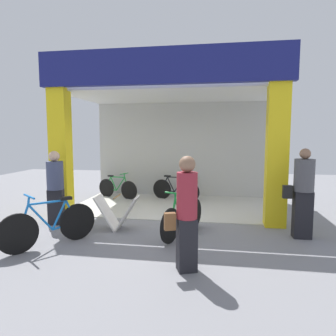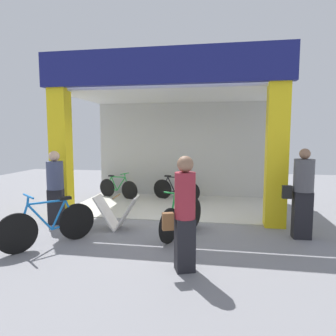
# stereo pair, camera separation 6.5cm
# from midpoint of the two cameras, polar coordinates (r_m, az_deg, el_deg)

# --- Properties ---
(ground_plane) EXTENTS (18.76, 18.76, 0.00)m
(ground_plane) POSITION_cam_midpoint_polar(r_m,az_deg,el_deg) (7.14, -0.79, -9.88)
(ground_plane) COLOR gray
(ground_plane) RESTS_ON ground
(shop_facade) EXTENTS (5.58, 3.38, 3.84)m
(shop_facade) POSITION_cam_midpoint_polar(r_m,az_deg,el_deg) (8.39, 1.14, 6.67)
(shop_facade) COLOR beige
(shop_facade) RESTS_ON ground
(bicycle_inside_0) EXTENTS (1.39, 0.56, 0.81)m
(bicycle_inside_0) POSITION_cam_midpoint_polar(r_m,az_deg,el_deg) (9.69, -9.18, -3.71)
(bicycle_inside_0) COLOR black
(bicycle_inside_0) RESTS_ON ground
(bicycle_inside_1) EXTENTS (1.48, 0.56, 0.85)m
(bicycle_inside_1) POSITION_cam_midpoint_polar(r_m,az_deg,el_deg) (9.24, 1.68, -4.01)
(bicycle_inside_1) COLOR black
(bicycle_inside_1) RESTS_ON ground
(bicycle_parked_0) EXTENTS (0.65, 1.56, 0.91)m
(bicycle_parked_0) POSITION_cam_midpoint_polar(r_m,az_deg,el_deg) (6.08, 3.00, -9.21)
(bicycle_parked_0) COLOR black
(bicycle_parked_0) RESTS_ON ground
(bicycle_parked_1) EXTENTS (1.12, 1.41, 0.96)m
(bicycle_parked_1) POSITION_cam_midpoint_polar(r_m,az_deg,el_deg) (5.89, -21.10, -9.90)
(bicycle_parked_1) COLOR black
(bicycle_parked_1) RESTS_ON ground
(sandwich_board_sign) EXTENTS (0.91, 0.49, 0.73)m
(sandwich_board_sign) POSITION_cam_midpoint_polar(r_m,az_deg,el_deg) (6.53, -9.31, -8.24)
(sandwich_board_sign) COLOR silver
(sandwich_board_sign) RESTS_ON ground
(pedestrian_0) EXTENTS (0.52, 0.39, 1.69)m
(pedestrian_0) POSITION_cam_midpoint_polar(r_m,az_deg,el_deg) (4.43, 3.52, -8.37)
(pedestrian_0) COLOR black
(pedestrian_0) RESTS_ON ground
(pedestrian_1) EXTENTS (0.57, 0.38, 1.73)m
(pedestrian_1) POSITION_cam_midpoint_polar(r_m,az_deg,el_deg) (6.34, 24.18, -4.11)
(pedestrian_1) COLOR black
(pedestrian_1) RESTS_ON ground
(pedestrian_2) EXTENTS (0.44, 0.44, 1.63)m
(pedestrian_2) POSITION_cam_midpoint_polar(r_m,az_deg,el_deg) (7.17, -20.10, -3.25)
(pedestrian_2) COLOR black
(pedestrian_2) RESTS_ON ground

